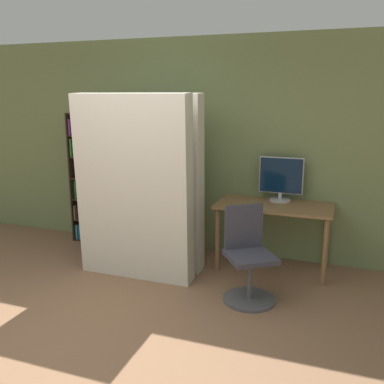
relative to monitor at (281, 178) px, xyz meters
name	(u,v)px	position (x,y,z in m)	size (l,w,h in m)	color
ground_plane	(64,352)	(-1.31, -2.47, -1.05)	(16.00, 16.00, 0.00)	brown
wall_back	(182,146)	(-1.31, 0.17, 0.30)	(8.00, 0.06, 2.70)	#6B7A4C
desk	(274,213)	(-0.03, -0.20, -0.37)	(1.31, 0.68, 0.78)	brown
monitor	(281,178)	(0.00, 0.00, 0.00)	(0.51, 0.25, 0.52)	#B7B7BC
office_chair	(248,263)	(-0.14, -1.06, -0.66)	(0.61, 0.61, 0.94)	#4C4C51
bookshelf	(93,181)	(-2.57, 0.00, -0.21)	(0.66, 0.34, 1.77)	#2D2319
mattress_near	(134,189)	(-1.44, -0.95, -0.03)	(1.31, 0.29, 2.03)	beige
mattress_far	(148,182)	(-1.44, -0.59, -0.03)	(1.31, 0.27, 2.03)	beige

